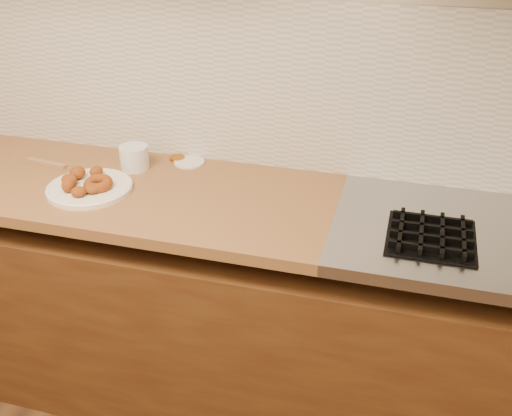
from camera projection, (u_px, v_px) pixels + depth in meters
name	position (u px, v px, depth m)	size (l,w,h in m)	color
wall_back	(215.00, 39.00, 2.08)	(4.00, 0.02, 2.70)	tan
base_cabinet	(197.00, 312.00, 2.29)	(3.60, 0.60, 0.77)	#563515
butcher_block	(25.00, 176.00, 2.20)	(2.30, 0.62, 0.04)	brown
backsplash	(215.00, 82.00, 2.15)	(3.60, 0.02, 0.60)	beige
donut_plate	(90.00, 188.00, 2.06)	(0.29, 0.29, 0.02)	white
ring_donut	(98.00, 183.00, 2.03)	(0.10, 0.10, 0.03)	brown
fried_dough_chunks	(79.00, 181.00, 2.05)	(0.18, 0.22, 0.05)	brown
plastic_tub	(134.00, 157.00, 2.20)	(0.11, 0.11, 0.09)	silver
tub_lid	(189.00, 162.00, 2.26)	(0.11, 0.11, 0.01)	silver
brass_jar_lid	(177.00, 158.00, 2.29)	(0.06, 0.06, 0.01)	#AC6817
wooden_utensil	(47.00, 163.00, 2.24)	(0.17, 0.02, 0.01)	#936C45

